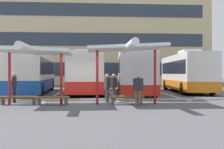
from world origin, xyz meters
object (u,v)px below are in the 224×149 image
Objects in this scene: bench_0 at (18,98)px; waiting_passenger_2 at (114,85)px; waiting_passenger_0 at (138,88)px; waiting_passenger_1 at (107,86)px; coach_bus_3 at (133,72)px; coach_bus_2 at (86,74)px; bench_2 at (127,98)px; bench_1 at (52,98)px; coach_bus_1 at (33,73)px; waiting_passenger_3 at (14,85)px; coach_bus_4 at (186,73)px; waiting_shelter_1 at (127,49)px; waiting_shelter_0 at (34,52)px.

waiting_passenger_2 reaches higher than bench_0.
waiting_passenger_0 is at bearing -71.20° from waiting_passenger_2.
coach_bus_3 is at bearing 70.45° from waiting_passenger_1.
bench_0 is (-3.29, -8.97, -1.26)m from coach_bus_2.
coach_bus_3 is at bearing 79.34° from bench_2.
bench_0 is 1.81m from bench_1.
coach_bus_2 is (4.40, 0.53, -0.08)m from coach_bus_1.
waiting_passenger_3 is at bearing -85.46° from coach_bus_1.
bench_1 is 0.97× the size of bench_2.
waiting_passenger_2 is 5.72m from waiting_passenger_3.
coach_bus_4 is 11.60m from bench_2.
waiting_passenger_2 is at bearing -46.84° from coach_bus_1.
waiting_shelter_1 is at bearing -123.83° from coach_bus_4.
coach_bus_3 reaches higher than bench_0.
waiting_shelter_0 is at bearing -77.06° from coach_bus_1.
waiting_passenger_0 reaches higher than bench_1.
coach_bus_1 is at bearing 127.04° from waiting_passenger_0.
coach_bus_3 is 7.04× the size of bench_1.
bench_2 is 1.60m from waiting_passenger_1.
waiting_passenger_3 is at bearing 149.32° from bench_1.
waiting_passenger_2 is at bearing 63.89° from waiting_passenger_1.
waiting_passenger_1 is at bearing -3.11° from waiting_passenger_3.
waiting_passenger_1 is 5.26m from waiting_passenger_3.
coach_bus_4 reaches higher than waiting_shelter_1.
coach_bus_2 reaches higher than waiting_passenger_0.
coach_bus_1 reaches higher than coach_bus_4.
coach_bus_2 is at bearing 104.66° from bench_2.
waiting_passenger_0 is 7.09m from waiting_passenger_3.
waiting_passenger_2 is at bearing -75.54° from coach_bus_2.
coach_bus_4 is 10.33m from waiting_passenger_2.
bench_1 is (-1.49, -9.20, -1.27)m from coach_bus_2.
coach_bus_1 is at bearing 127.62° from waiting_passenger_1.
waiting_passenger_2 is (6.26, -6.68, -0.76)m from coach_bus_1.
bench_2 is (0.00, 0.07, -2.60)m from waiting_shelter_1.
coach_bus_1 is at bearing 177.08° from coach_bus_3.
waiting_passenger_1 is 0.96× the size of waiting_passenger_3.
waiting_passenger_3 is (0.58, -7.28, -0.71)m from coach_bus_1.
waiting_passenger_1 is at bearing -80.02° from coach_bus_2.
coach_bus_3 is (3.96, -0.96, 0.12)m from coach_bus_2.
waiting_passenger_2 is at bearing 104.91° from waiting_shelter_1.
waiting_passenger_3 reaches higher than waiting_passenger_2.
waiting_passenger_0 is 1.00× the size of waiting_passenger_2.
coach_bus_3 is 7.73× the size of waiting_passenger_0.
waiting_shelter_1 is at bearing 117.12° from waiting_passenger_0.
bench_2 is (-1.55, -8.24, -1.39)m from coach_bus_3.
coach_bus_1 is at bearing 133.16° from waiting_passenger_2.
coach_bus_1 is at bearing 108.59° from bench_1.
waiting_passenger_2 is at bearing 18.84° from bench_0.
coach_bus_2 is at bearing 105.74° from waiting_passenger_0.
bench_1 is 1.06× the size of waiting_passenger_3.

